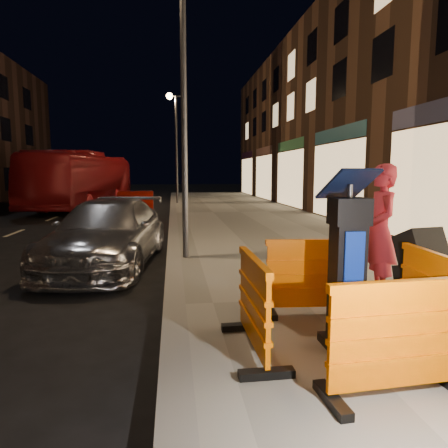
{
  "coord_description": "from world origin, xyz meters",
  "views": [
    {
      "loc": [
        0.0,
        -5.22,
        1.91
      ],
      "look_at": [
        0.8,
        1.0,
        1.1
      ],
      "focal_mm": 32.0,
      "sensor_mm": 36.0,
      "label": 1
    }
  ],
  "objects": [
    {
      "name": "ground_plane",
      "position": [
        0.0,
        0.0,
        0.0
      ],
      "size": [
        120.0,
        120.0,
        0.0
      ],
      "primitive_type": "plane",
      "color": "black",
      "rests_on": "ground"
    },
    {
      "name": "sidewalk",
      "position": [
        3.0,
        0.0,
        0.07
      ],
      "size": [
        6.0,
        60.0,
        0.15
      ],
      "primitive_type": "cube",
      "color": "gray",
      "rests_on": "ground"
    },
    {
      "name": "kerb",
      "position": [
        0.0,
        0.0,
        0.07
      ],
      "size": [
        0.3,
        60.0,
        0.15
      ],
      "primitive_type": "cube",
      "color": "slate",
      "rests_on": "ground"
    },
    {
      "name": "parking_kiosk",
      "position": [
        1.72,
        -1.51,
        1.0
      ],
      "size": [
        0.55,
        0.55,
        1.7
      ],
      "primitive_type": "cube",
      "rotation": [
        0.0,
        0.0,
        -0.02
      ],
      "color": "black",
      "rests_on": "sidewalk"
    },
    {
      "name": "barrier_front",
      "position": [
        1.72,
        -2.46,
        0.62
      ],
      "size": [
        1.24,
        0.58,
        0.95
      ],
      "primitive_type": "cube",
      "rotation": [
        0.0,
        0.0,
        0.07
      ],
      "color": "#FF6F00",
      "rests_on": "sidewalk"
    },
    {
      "name": "barrier_back",
      "position": [
        1.72,
        -0.56,
        0.62
      ],
      "size": [
        1.25,
        0.59,
        0.95
      ],
      "primitive_type": "cube",
      "rotation": [
        0.0,
        0.0,
        -0.07
      ],
      "color": "#FF6F00",
      "rests_on": "sidewalk"
    },
    {
      "name": "barrier_kerbside",
      "position": [
        0.77,
        -1.51,
        0.62
      ],
      "size": [
        0.52,
        1.22,
        0.95
      ],
      "primitive_type": "cube",
      "rotation": [
        0.0,
        0.0,
        1.59
      ],
      "color": "#FF6F00",
      "rests_on": "sidewalk"
    },
    {
      "name": "barrier_bldgside",
      "position": [
        2.67,
        -1.51,
        0.62
      ],
      "size": [
        0.56,
        1.24,
        0.95
      ],
      "primitive_type": "cube",
      "rotation": [
        0.0,
        0.0,
        1.52
      ],
      "color": "#FF6F00",
      "rests_on": "sidewalk"
    },
    {
      "name": "car_silver",
      "position": [
        -1.34,
        3.12,
        0.0
      ],
      "size": [
        2.39,
        4.8,
        1.34
      ],
      "primitive_type": "imported",
      "rotation": [
        0.0,
        0.0,
        -0.11
      ],
      "color": "#A2A2A7",
      "rests_on": "ground"
    },
    {
      "name": "car_red",
      "position": [
        -1.36,
        9.68,
        0.0
      ],
      "size": [
        1.45,
        3.74,
        1.21
      ],
      "primitive_type": "imported",
      "rotation": [
        0.0,
        0.0,
        0.05
      ],
      "color": "maroon",
      "rests_on": "ground"
    },
    {
      "name": "bus_doubledecker",
      "position": [
        -4.72,
        17.05,
        0.0
      ],
      "size": [
        3.82,
        10.89,
        2.97
      ],
      "primitive_type": "imported",
      "rotation": [
        0.0,
        0.0,
        -0.13
      ],
      "color": "maroon",
      "rests_on": "ground"
    },
    {
      "name": "man",
      "position": [
        2.86,
        -0.04,
        1.09
      ],
      "size": [
        0.56,
        0.75,
        1.88
      ],
      "primitive_type": "imported",
      "rotation": [
        0.0,
        0.0,
        -1.73
      ],
      "color": "#BB2735",
      "rests_on": "sidewalk"
    },
    {
      "name": "stroller",
      "position": [
        3.06,
        -0.94,
        0.68
      ],
      "size": [
        0.7,
        0.94,
        1.06
      ],
      "primitive_type": "cube",
      "rotation": [
        0.0,
        0.0,
        0.19
      ],
      "color": "black",
      "rests_on": "sidewalk"
    },
    {
      "name": "street_lamp_mid",
      "position": [
        0.25,
        3.0,
        3.15
      ],
      "size": [
        0.12,
        0.12,
        6.0
      ],
      "primitive_type": "cylinder",
      "color": "#3F3F44",
      "rests_on": "sidewalk"
    },
    {
      "name": "street_lamp_far",
      "position": [
        0.25,
        18.0,
        3.15
      ],
      "size": [
        0.12,
        0.12,
        6.0
      ],
      "primitive_type": "cylinder",
      "color": "#3F3F44",
      "rests_on": "sidewalk"
    }
  ]
}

